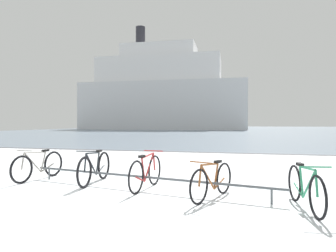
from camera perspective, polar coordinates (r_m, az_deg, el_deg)
name	(u,v)px	position (r m, az deg, el deg)	size (l,w,h in m)	color
ground	(228,131)	(58.40, 11.47, -0.86)	(80.00, 132.00, 0.08)	silver
bike_rack	(140,177)	(6.53, -5.31, -9.71)	(5.86, 1.25, 0.31)	#4C5156
bicycle_0	(38,166)	(8.27, -23.57, -6.98)	(0.46, 1.74, 0.79)	black
bicycle_1	(95,168)	(7.36, -13.84, -7.78)	(0.46, 1.79, 0.82)	black
bicycle_2	(146,172)	(6.54, -4.21, -8.84)	(0.46, 1.65, 0.81)	black
bicycle_3	(212,181)	(5.78, 8.48, -10.35)	(0.71, 1.53, 0.75)	black
bicycle_4	(305,188)	(5.54, 24.74, -10.72)	(0.46, 1.72, 0.78)	black
ferry_ship	(162,94)	(68.03, -1.09, 6.07)	(36.86, 13.25, 23.59)	silver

